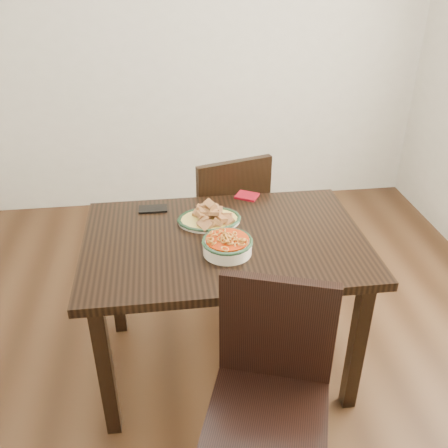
{
  "coord_description": "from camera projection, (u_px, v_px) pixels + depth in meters",
  "views": [
    {
      "loc": [
        -0.24,
        -1.95,
        1.9
      ],
      "look_at": [
        0.0,
        -0.08,
        0.81
      ],
      "focal_mm": 40.0,
      "sensor_mm": 36.0,
      "label": 1
    }
  ],
  "objects": [
    {
      "name": "smartphone",
      "position": [
        153.0,
        209.0,
        2.41
      ],
      "size": [
        0.14,
        0.07,
        0.01
      ],
      "primitive_type": "cube",
      "rotation": [
        0.0,
        0.0,
        -0.0
      ],
      "color": "black",
      "rests_on": "dining_table"
    },
    {
      "name": "floor",
      "position": [
        222.0,
        348.0,
        2.65
      ],
      "size": [
        3.5,
        3.5,
        0.0
      ],
      "primitive_type": "plane",
      "color": "#341F10",
      "rests_on": "ground"
    },
    {
      "name": "noodle_bowl",
      "position": [
        227.0,
        244.0,
        2.07
      ],
      "size": [
        0.21,
        0.21,
        0.08
      ],
      "color": "white",
      "rests_on": "dining_table"
    },
    {
      "name": "dining_table",
      "position": [
        225.0,
        256.0,
        2.24
      ],
      "size": [
        1.24,
        0.82,
        0.75
      ],
      "color": "black",
      "rests_on": "ground"
    },
    {
      "name": "fish_plate",
      "position": [
        209.0,
        213.0,
        2.29
      ],
      "size": [
        0.29,
        0.22,
        0.11
      ],
      "color": "beige",
      "rests_on": "dining_table"
    },
    {
      "name": "napkin",
      "position": [
        247.0,
        196.0,
        2.53
      ],
      "size": [
        0.14,
        0.13,
        0.01
      ],
      "primitive_type": "cube",
      "rotation": [
        0.0,
        0.0,
        -0.52
      ],
      "color": "maroon",
      "rests_on": "dining_table"
    },
    {
      "name": "chair_near",
      "position": [
        271.0,
        384.0,
        1.8
      ],
      "size": [
        0.53,
        0.53,
        0.89
      ],
      "rotation": [
        0.0,
        0.0,
        -0.33
      ],
      "color": "black",
      "rests_on": "ground"
    },
    {
      "name": "wall_back",
      "position": [
        190.0,
        34.0,
        3.5
      ],
      "size": [
        3.5,
        0.1,
        2.6
      ],
      "primitive_type": "cube",
      "color": "beige",
      "rests_on": "ground"
    },
    {
      "name": "chair_far",
      "position": [
        226.0,
        218.0,
        2.86
      ],
      "size": [
        0.52,
        0.52,
        0.89
      ],
      "rotation": [
        0.0,
        0.0,
        3.42
      ],
      "color": "black",
      "rests_on": "ground"
    }
  ]
}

